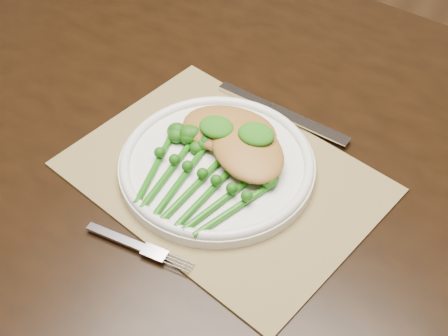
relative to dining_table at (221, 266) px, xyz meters
The scene contains 10 objects.
dining_table is the anchor object (origin of this frame).
placemat 0.39m from the dining_table, 59.35° to the right, with size 0.41×0.30×0.00m, color olive.
dinner_plate 0.40m from the dining_table, 64.61° to the right, with size 0.27×0.27×0.02m.
knife 0.39m from the dining_table, 52.01° to the left, with size 0.23×0.05×0.01m.
fork 0.45m from the dining_table, 83.58° to the right, with size 0.15×0.02×0.00m.
chicken_fillet_left 0.41m from the dining_table, 44.93° to the right, with size 0.14×0.10×0.03m, color #A06E2E.
chicken_fillet_right 0.42m from the dining_table, 38.60° to the right, with size 0.13×0.09×0.03m, color #A06E2E.
pesto_dollop_left 0.43m from the dining_table, 67.11° to the right, with size 0.05×0.04×0.02m, color #144F0B.
pesto_dollop_right 0.44m from the dining_table, 28.22° to the right, with size 0.05×0.04×0.02m, color #144F0B.
broccolini_bundle 0.42m from the dining_table, 75.48° to the right, with size 0.17×0.18×0.04m.
Camera 1 is at (0.31, -0.64, 1.39)m, focal length 50.00 mm.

